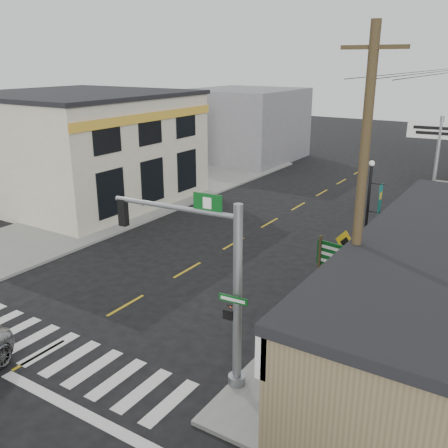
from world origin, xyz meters
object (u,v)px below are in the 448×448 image
Objects in this scene: lamp_post at (369,207)px; utility_pole_near at (359,211)px; dance_center_sign at (438,149)px; guide_sign at (335,262)px; traffic_signal_pole at (217,273)px; bare_tree at (408,290)px; fire_hydrant at (330,344)px.

lamp_post is 0.49× the size of utility_pole_near.
dance_center_sign is at bearing 96.93° from utility_pole_near.
traffic_signal_pole is at bearing -92.01° from guide_sign.
bare_tree is 0.45× the size of utility_pole_near.
guide_sign is 0.55× the size of lamp_post.
dance_center_sign is 12.76m from utility_pole_near.
traffic_signal_pole is at bearing -162.85° from bare_tree.
traffic_signal_pole is 1.27× the size of bare_tree.
fire_hydrant is at bearing 150.29° from bare_tree.
utility_pole_near is at bearing -64.51° from lamp_post.
fire_hydrant is 4.06m from bare_tree.
dance_center_sign is at bearing 87.94° from fire_hydrant.
traffic_signal_pole is 0.57× the size of utility_pole_near.
dance_center_sign is at bearing 97.98° from bare_tree.
lamp_post is 5.32m from dance_center_sign.
bare_tree reaches higher than fire_hydrant.
lamp_post is at bearing 79.50° from traffic_signal_pole.
utility_pole_near is (-1.63, 0.79, 1.59)m from bare_tree.
traffic_signal_pole is at bearing -130.57° from fire_hydrant.
traffic_signal_pole is 4.69m from fire_hydrant.
traffic_signal_pole is 10.46m from lamp_post.
bare_tree is at bearing 12.69° from traffic_signal_pole.
fire_hydrant is at bearing -98.13° from dance_center_sign.
lamp_post is (1.10, 10.39, -0.51)m from traffic_signal_pole.
lamp_post is 9.66m from bare_tree.
traffic_signal_pole is 2.09× the size of guide_sign.
utility_pole_near is at bearing -94.86° from dance_center_sign.
fire_hydrant is 8.07m from lamp_post.
bare_tree is (4.73, 1.46, 0.13)m from traffic_signal_pole.
guide_sign is 3.80m from fire_hydrant.
lamp_post is 0.76× the size of dance_center_sign.
lamp_post is at bearing 100.38° from guide_sign.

